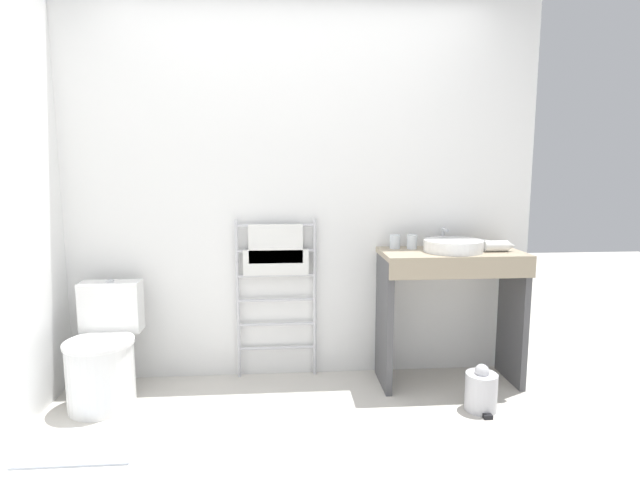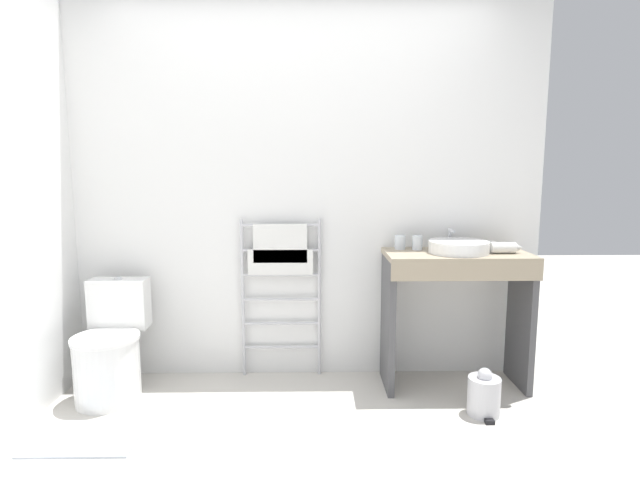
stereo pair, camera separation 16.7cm
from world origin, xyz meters
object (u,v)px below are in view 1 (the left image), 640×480
(toilet, at_px, (103,358))
(cup_near_edge, at_px, (412,242))
(cup_near_wall, at_px, (395,242))
(towel_radiator, at_px, (276,264))
(hair_dryer, at_px, (496,246))
(trash_bin, at_px, (481,390))
(sink_basin, at_px, (453,245))

(toilet, xyz_separation_m, cup_near_edge, (1.94, 0.24, 0.65))
(cup_near_wall, bearing_deg, towel_radiator, 177.41)
(toilet, distance_m, towel_radiator, 1.19)
(hair_dryer, relative_size, trash_bin, 0.73)
(towel_radiator, bearing_deg, cup_near_edge, -3.93)
(trash_bin, bearing_deg, hair_dryer, 60.09)
(towel_radiator, bearing_deg, hair_dryer, -7.88)
(cup_near_edge, relative_size, hair_dryer, 0.45)
(hair_dryer, xyz_separation_m, trash_bin, (-0.22, -0.38, -0.80))
(toilet, relative_size, cup_near_edge, 7.73)
(cup_near_wall, xyz_separation_m, hair_dryer, (0.63, -0.16, -0.01))
(toilet, bearing_deg, cup_near_edge, 7.10)
(toilet, height_order, trash_bin, toilet)
(hair_dryer, height_order, trash_bin, hair_dryer)
(sink_basin, bearing_deg, hair_dryer, -1.73)
(hair_dryer, bearing_deg, towel_radiator, 172.12)
(cup_near_edge, height_order, hair_dryer, cup_near_edge)
(towel_radiator, distance_m, cup_near_wall, 0.81)
(hair_dryer, bearing_deg, trash_bin, -119.91)
(cup_near_wall, distance_m, hair_dryer, 0.65)
(sink_basin, height_order, hair_dryer, sink_basin)
(sink_basin, bearing_deg, trash_bin, -80.15)
(toilet, xyz_separation_m, sink_basin, (2.18, 0.12, 0.64))
(cup_near_wall, distance_m, cup_near_edge, 0.11)
(toilet, bearing_deg, cup_near_wall, 8.31)
(cup_near_wall, relative_size, hair_dryer, 0.44)
(sink_basin, bearing_deg, cup_near_edge, 151.81)
(sink_basin, xyz_separation_m, cup_near_wall, (-0.34, 0.15, 0.01))
(cup_near_wall, relative_size, trash_bin, 0.32)
(sink_basin, distance_m, hair_dryer, 0.28)
(cup_near_edge, bearing_deg, towel_radiator, 176.07)
(cup_near_wall, bearing_deg, cup_near_edge, -13.40)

